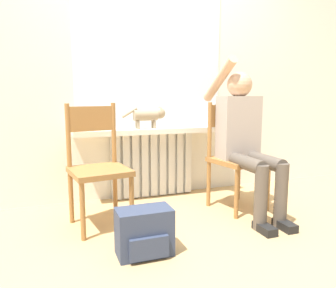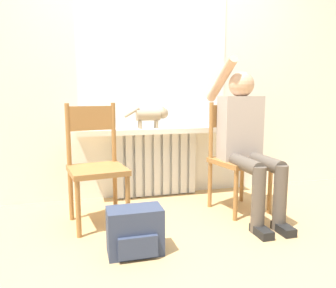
{
  "view_description": "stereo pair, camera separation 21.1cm",
  "coord_description": "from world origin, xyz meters",
  "views": [
    {
      "loc": [
        -0.93,
        -1.87,
        1.0
      ],
      "look_at": [
        0.0,
        0.71,
        0.59
      ],
      "focal_mm": 35.0,
      "sensor_mm": 36.0,
      "label": 1
    },
    {
      "loc": [
        -0.72,
        -1.93,
        1.0
      ],
      "look_at": [
        0.0,
        0.71,
        0.59
      ],
      "focal_mm": 35.0,
      "sensor_mm": 36.0,
      "label": 2
    }
  ],
  "objects": [
    {
      "name": "window_glass",
      "position": [
        0.0,
        1.2,
        1.37
      ],
      "size": [
        1.45,
        0.01,
        1.36
      ],
      "color": "white",
      "rests_on": "windowsill"
    },
    {
      "name": "backpack",
      "position": [
        -0.41,
        0.01,
        0.15
      ],
      "size": [
        0.35,
        0.22,
        0.3
      ],
      "color": "#333D56",
      "rests_on": "ground_plane"
    },
    {
      "name": "person",
      "position": [
        0.6,
        0.47,
        0.66
      ],
      "size": [
        0.36,
        1.03,
        1.32
      ],
      "color": "brown",
      "rests_on": "ground_plane"
    },
    {
      "name": "radiator",
      "position": [
        0.0,
        1.15,
        0.32
      ],
      "size": [
        0.82,
        0.08,
        0.64
      ],
      "color": "silver",
      "rests_on": "ground_plane"
    },
    {
      "name": "ground_plane",
      "position": [
        0.0,
        0.0,
        0.0
      ],
      "size": [
        12.0,
        12.0,
        0.0
      ],
      "primitive_type": "plane",
      "color": "tan"
    },
    {
      "name": "wall_with_window",
      "position": [
        0.0,
        1.23,
        1.35
      ],
      "size": [
        7.0,
        0.06,
        2.7
      ],
      "color": "white",
      "rests_on": "ground_plane"
    },
    {
      "name": "chair_right",
      "position": [
        0.59,
        0.6,
        0.47
      ],
      "size": [
        0.49,
        0.49,
        0.93
      ],
      "rotation": [
        0.0,
        0.0,
        0.2
      ],
      "color": "#9E6B38",
      "rests_on": "ground_plane"
    },
    {
      "name": "windowsill",
      "position": [
        0.0,
        1.07,
        0.66
      ],
      "size": [
        1.51,
        0.25,
        0.05
      ],
      "color": "white",
      "rests_on": "radiator"
    },
    {
      "name": "cat",
      "position": [
        -0.06,
        1.04,
        0.81
      ],
      "size": [
        0.42,
        0.1,
        0.2
      ],
      "color": "#9E896B",
      "rests_on": "windowsill"
    },
    {
      "name": "chair_left",
      "position": [
        -0.61,
        0.6,
        0.47
      ],
      "size": [
        0.47,
        0.47,
        0.93
      ],
      "rotation": [
        0.0,
        0.0,
        0.15
      ],
      "color": "#9E6B38",
      "rests_on": "ground_plane"
    }
  ]
}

